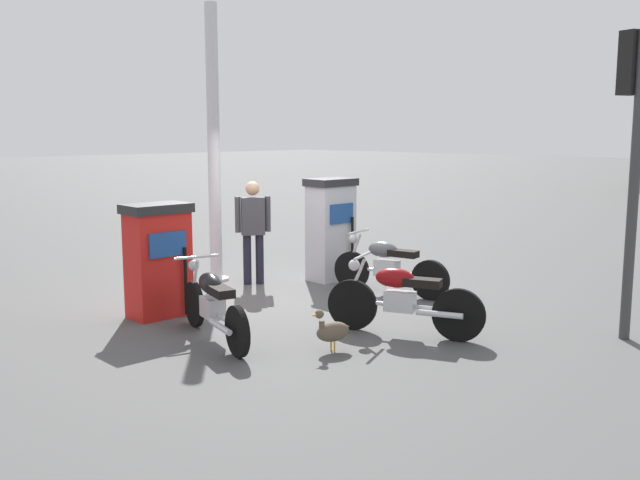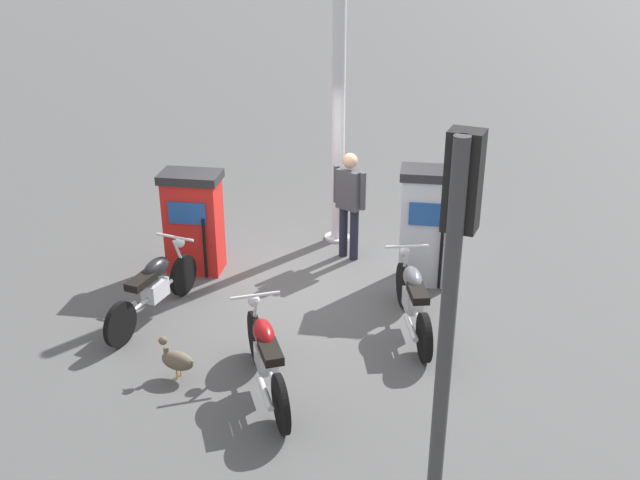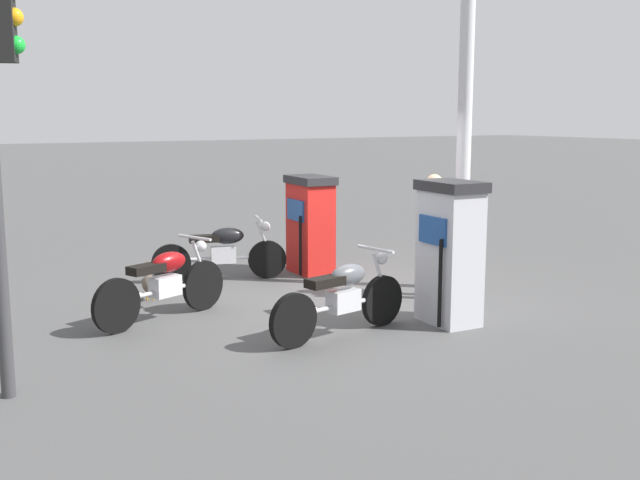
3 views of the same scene
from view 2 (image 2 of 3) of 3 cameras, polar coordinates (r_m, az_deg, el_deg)
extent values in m
plane|color=#4C4C4C|center=(10.57, -1.09, -3.48)|extent=(120.00, 120.00, 0.00)
cube|color=red|center=(10.88, -9.57, 1.04)|extent=(0.51, 0.79, 1.38)
cube|color=#1E478C|center=(10.55, -10.08, 2.02)|extent=(0.05, 0.54, 0.32)
cube|color=#262628|center=(10.61, -9.85, 4.76)|extent=(0.56, 0.87, 0.12)
cylinder|color=black|center=(10.65, -8.76, -0.66)|extent=(0.05, 0.05, 0.90)
cube|color=silver|center=(10.49, 8.10, 0.73)|extent=(0.50, 0.73, 1.55)
cube|color=#1E478C|center=(10.12, 8.19, 1.93)|extent=(0.05, 0.50, 0.32)
cube|color=#262628|center=(10.18, 8.38, 5.04)|extent=(0.55, 0.81, 0.12)
cylinder|color=black|center=(10.33, 9.18, -1.16)|extent=(0.05, 0.05, 1.01)
cylinder|color=black|center=(10.40, -10.36, -2.65)|extent=(0.57, 0.23, 0.57)
cylinder|color=black|center=(9.41, -14.96, -6.22)|extent=(0.57, 0.23, 0.57)
cube|color=silver|center=(9.88, -12.43, -3.72)|extent=(0.40, 0.30, 0.24)
cylinder|color=silver|center=(9.86, -12.56, -4.10)|extent=(1.03, 0.35, 0.05)
ellipsoid|color=black|center=(9.80, -12.34, -2.10)|extent=(0.52, 0.35, 0.24)
cube|color=black|center=(9.57, -13.46, -3.09)|extent=(0.48, 0.32, 0.10)
cylinder|color=silver|center=(10.24, -10.60, -1.25)|extent=(0.26, 0.11, 0.57)
cylinder|color=silver|center=(10.04, -10.99, 0.21)|extent=(0.20, 0.55, 0.04)
sphere|color=silver|center=(10.17, -10.63, -0.19)|extent=(0.17, 0.17, 0.14)
cylinder|color=silver|center=(9.60, -14.84, -5.41)|extent=(0.55, 0.23, 0.07)
cylinder|color=black|center=(10.02, 6.33, -3.40)|extent=(0.59, 0.19, 0.59)
cylinder|color=black|center=(8.90, 7.94, -7.37)|extent=(0.59, 0.19, 0.59)
cube|color=silver|center=(9.45, 7.05, -4.59)|extent=(0.39, 0.27, 0.24)
cylinder|color=silver|center=(9.43, 7.10, -5.01)|extent=(0.99, 0.24, 0.05)
ellipsoid|color=#595B60|center=(9.38, 7.05, -2.89)|extent=(0.51, 0.31, 0.24)
cube|color=black|center=(9.10, 7.47, -4.04)|extent=(0.47, 0.28, 0.10)
cylinder|color=silver|center=(9.85, 6.45, -1.97)|extent=(0.26, 0.09, 0.57)
cylinder|color=silver|center=(9.64, 6.63, -0.48)|extent=(0.14, 0.56, 0.04)
sphere|color=silver|center=(9.78, 6.48, -0.87)|extent=(0.16, 0.16, 0.14)
cylinder|color=silver|center=(9.03, 6.93, -6.65)|extent=(0.55, 0.17, 0.07)
cylinder|color=black|center=(8.81, -4.96, -7.40)|extent=(0.61, 0.30, 0.63)
cylinder|color=black|center=(7.75, -3.00, -12.37)|extent=(0.61, 0.30, 0.63)
cube|color=silver|center=(8.26, -4.14, -8.96)|extent=(0.41, 0.32, 0.24)
cylinder|color=silver|center=(8.24, -4.06, -9.44)|extent=(0.93, 0.41, 0.05)
ellipsoid|color=maroon|center=(8.16, -4.31, -7.06)|extent=(0.53, 0.38, 0.24)
cube|color=black|center=(7.90, -3.78, -8.49)|extent=(0.48, 0.35, 0.10)
cylinder|color=silver|center=(8.63, -4.98, -5.84)|extent=(0.26, 0.13, 0.57)
cylinder|color=silver|center=(8.40, -4.95, -4.22)|extent=(0.24, 0.53, 0.04)
sphere|color=silver|center=(8.54, -5.05, -4.62)|extent=(0.18, 0.18, 0.14)
cylinder|color=silver|center=(7.87, -4.21, -11.54)|extent=(0.54, 0.27, 0.07)
cylinder|color=#1E1E2D|center=(11.18, 2.61, 0.40)|extent=(0.18, 0.18, 0.80)
cylinder|color=#1E1E2D|center=(11.29, 1.79, 0.66)|extent=(0.18, 0.18, 0.80)
cube|color=#3F3F44|center=(10.97, 2.26, 3.87)|extent=(0.36, 0.41, 0.60)
cylinder|color=#3F3F44|center=(10.83, 3.28, 3.74)|extent=(0.12, 0.12, 0.57)
cylinder|color=#3F3F44|center=(11.10, 1.27, 4.29)|extent=(0.12, 0.12, 0.57)
sphere|color=tan|center=(10.83, 2.30, 6.05)|extent=(0.31, 0.31, 0.22)
ellipsoid|color=brown|center=(8.69, -10.79, -9.01)|extent=(0.31, 0.44, 0.22)
cylinder|color=brown|center=(8.72, -11.61, -8.42)|extent=(0.08, 0.08, 0.16)
sphere|color=brown|center=(8.66, -11.86, -7.50)|extent=(0.13, 0.13, 0.10)
cone|color=orange|center=(8.69, -12.23, -7.43)|extent=(0.06, 0.08, 0.04)
cone|color=brown|center=(8.59, -9.78, -9.11)|extent=(0.10, 0.10, 0.08)
cylinder|color=orange|center=(8.76, -10.84, -10.05)|extent=(0.02, 0.02, 0.11)
cylinder|color=orange|center=(8.81, -10.56, -9.79)|extent=(0.02, 0.02, 0.11)
cylinder|color=#38383A|center=(5.74, 9.40, -9.46)|extent=(0.15, 0.15, 3.56)
cube|color=black|center=(5.22, 10.85, 4.42)|extent=(0.26, 0.29, 0.72)
sphere|color=red|center=(5.25, 11.29, 7.01)|extent=(0.19, 0.19, 0.15)
sphere|color=orange|center=(5.32, 11.10, 4.75)|extent=(0.19, 0.19, 0.15)
sphere|color=green|center=(5.39, 10.91, 2.55)|extent=(0.19, 0.19, 0.15)
cylinder|color=silver|center=(11.30, 1.42, 10.42)|extent=(0.20, 0.20, 4.43)
cylinder|color=silver|center=(12.02, 1.31, 0.22)|extent=(0.40, 0.40, 0.04)
camera|label=1|loc=(8.50, -67.16, -8.64)|focal=40.14mm
camera|label=3|loc=(8.63, 62.65, -6.58)|focal=42.73mm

